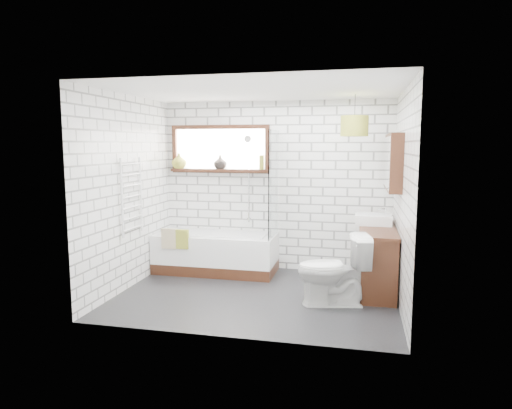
% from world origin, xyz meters
% --- Properties ---
extents(floor, '(3.40, 2.60, 0.01)m').
position_xyz_m(floor, '(0.00, 0.00, -0.01)').
color(floor, black).
rests_on(floor, ground).
extents(ceiling, '(3.40, 2.60, 0.01)m').
position_xyz_m(ceiling, '(0.00, 0.00, 2.50)').
color(ceiling, white).
rests_on(ceiling, ground).
extents(wall_back, '(3.40, 0.01, 2.50)m').
position_xyz_m(wall_back, '(0.00, 1.30, 1.25)').
color(wall_back, white).
rests_on(wall_back, ground).
extents(wall_front, '(3.40, 0.01, 2.50)m').
position_xyz_m(wall_front, '(0.00, -1.30, 1.25)').
color(wall_front, white).
rests_on(wall_front, ground).
extents(wall_left, '(0.01, 2.60, 2.50)m').
position_xyz_m(wall_left, '(-1.70, 0.00, 1.25)').
color(wall_left, white).
rests_on(wall_left, ground).
extents(wall_right, '(0.01, 2.60, 2.50)m').
position_xyz_m(wall_right, '(1.70, 0.00, 1.25)').
color(wall_right, white).
rests_on(wall_right, ground).
extents(window, '(1.52, 0.16, 0.68)m').
position_xyz_m(window, '(-0.85, 1.26, 1.80)').
color(window, black).
rests_on(window, wall_back).
extents(towel_radiator, '(0.06, 0.52, 1.00)m').
position_xyz_m(towel_radiator, '(-1.66, 0.00, 1.20)').
color(towel_radiator, white).
rests_on(towel_radiator, wall_left).
extents(mirror_cabinet, '(0.16, 1.20, 0.70)m').
position_xyz_m(mirror_cabinet, '(1.62, 0.60, 1.65)').
color(mirror_cabinet, black).
rests_on(mirror_cabinet, wall_right).
extents(shower_riser, '(0.02, 0.02, 1.30)m').
position_xyz_m(shower_riser, '(-0.40, 1.26, 1.35)').
color(shower_riser, silver).
rests_on(shower_riser, wall_back).
extents(bathtub, '(1.75, 0.77, 0.57)m').
position_xyz_m(bathtub, '(-0.81, 0.91, 0.28)').
color(bathtub, white).
rests_on(bathtub, floor).
extents(shower_screen, '(0.02, 0.72, 1.50)m').
position_xyz_m(shower_screen, '(0.04, 0.91, 1.32)').
color(shower_screen, white).
rests_on(shower_screen, bathtub).
extents(towel_green, '(0.20, 0.05, 0.27)m').
position_xyz_m(towel_green, '(-1.20, 0.53, 0.55)').
color(towel_green, olive).
rests_on(towel_green, bathtub).
extents(towel_beige, '(0.22, 0.05, 0.28)m').
position_xyz_m(towel_beige, '(-1.39, 0.53, 0.55)').
color(towel_beige, tan).
rests_on(towel_beige, bathtub).
extents(vanity, '(0.45, 1.41, 0.81)m').
position_xyz_m(vanity, '(1.47, 0.58, 0.40)').
color(vanity, black).
rests_on(vanity, floor).
extents(basin, '(0.47, 0.41, 0.14)m').
position_xyz_m(basin, '(1.41, 0.84, 0.88)').
color(basin, white).
rests_on(basin, vanity).
extents(tap, '(0.03, 0.03, 0.18)m').
position_xyz_m(tap, '(1.57, 0.84, 0.94)').
color(tap, silver).
rests_on(tap, vanity).
extents(toilet, '(0.63, 0.90, 0.83)m').
position_xyz_m(toilet, '(0.95, -0.15, 0.42)').
color(toilet, white).
rests_on(toilet, floor).
extents(vase_olive, '(0.23, 0.23, 0.23)m').
position_xyz_m(vase_olive, '(-1.50, 1.23, 1.60)').
color(vase_olive, olive).
rests_on(vase_olive, window).
extents(vase_dark, '(0.24, 0.24, 0.21)m').
position_xyz_m(vase_dark, '(-0.84, 1.23, 1.58)').
color(vase_dark, black).
rests_on(vase_dark, window).
extents(bottle, '(0.08, 0.08, 0.21)m').
position_xyz_m(bottle, '(-0.20, 1.23, 1.59)').
color(bottle, olive).
rests_on(bottle, window).
extents(pendant, '(0.35, 0.35, 0.26)m').
position_xyz_m(pendant, '(1.14, 0.65, 2.10)').
color(pendant, olive).
rests_on(pendant, ceiling).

